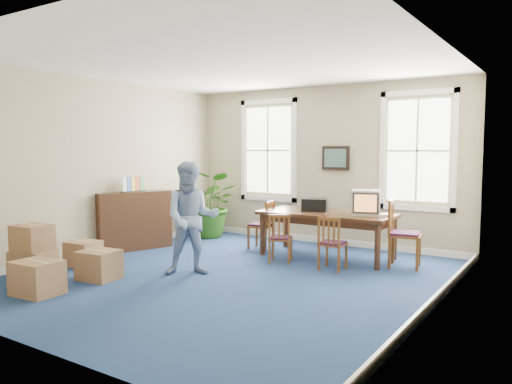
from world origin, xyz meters
The scene contains 25 objects.
floor centered at (0.00, 0.00, 0.00)m, with size 6.50×6.50×0.00m, color navy.
ceiling centered at (0.00, 0.00, 3.20)m, with size 6.50×6.50×0.00m, color white.
wall_back centered at (0.00, 3.25, 1.60)m, with size 6.50×6.50×0.00m, color tan.
wall_front centered at (0.00, -3.25, 1.60)m, with size 6.50×6.50×0.00m, color tan.
wall_left centered at (-3.00, 0.00, 1.60)m, with size 6.50×6.50×0.00m, color tan.
wall_right centered at (3.00, 0.00, 1.60)m, with size 6.50×6.50×0.00m, color tan.
baseboard_back centered at (0.00, 3.22, 0.06)m, with size 6.00×0.04×0.12m, color white.
baseboard_left centered at (-2.97, 0.00, 0.06)m, with size 0.04×6.50×0.12m, color white.
baseboard_right centered at (2.97, 0.00, 0.06)m, with size 0.04×6.50×0.12m, color white.
window_left centered at (-1.30, 3.23, 1.90)m, with size 1.40×0.12×2.20m, color white, non-canonical shape.
window_right centered at (1.90, 3.23, 1.90)m, with size 1.40×0.12×2.20m, color white, non-canonical shape.
wall_picture centered at (0.30, 3.20, 1.75)m, with size 0.58×0.06×0.48m, color black, non-canonical shape.
conference_table centered at (0.66, 2.06, 0.40)m, with size 2.37×1.08×0.81m, color #3D2213, non-canonical shape.
crt_tv centered at (1.36, 2.11, 1.02)m, with size 0.47×0.51×0.43m, color #B7B7BC, non-canonical shape.
game_console centered at (1.68, 2.06, 0.83)m, with size 0.15×0.18×0.05m, color white.
equipment_bag centered at (0.39, 2.11, 0.92)m, with size 0.45×0.29×0.23m, color black.
chair_near_left centered at (0.18, 1.25, 0.42)m, with size 0.38×0.38×0.84m, color brown, non-canonical shape.
chair_near_right centered at (1.14, 1.25, 0.43)m, with size 0.39×0.39×0.87m, color brown, non-canonical shape.
chair_end_left centered at (-0.74, 2.06, 0.47)m, with size 0.42×0.42×0.93m, color brown, non-canonical shape.
chair_end_right centered at (2.06, 2.06, 0.55)m, with size 0.50×0.50×1.10m, color brown, non-canonical shape.
man centered at (-0.56, -0.20, 0.87)m, with size 0.85×0.66×1.74m, color #819DC5.
credenza centered at (-2.75, 0.64, 0.57)m, with size 0.41×1.45×1.14m, color #3D2213.
brochure_rack centered at (-2.73, 0.64, 1.29)m, with size 0.12×0.68×0.30m, color #99999E, non-canonical shape.
potted_plant centered at (-2.33, 2.52, 0.73)m, with size 1.31×1.14×1.46m, color #1F4B10.
cardboard_boxes centered at (-2.11, -1.62, 0.43)m, with size 1.51×1.51×0.86m, color #966E4A, non-canonical shape.
Camera 1 is at (4.42, -6.01, 1.94)m, focal length 35.00 mm.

